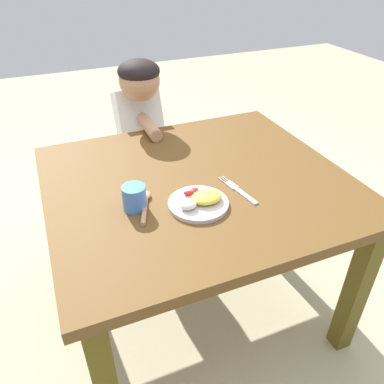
# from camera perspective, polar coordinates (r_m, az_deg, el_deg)

# --- Properties ---
(ground_plane) EXTENTS (8.00, 8.00, 0.00)m
(ground_plane) POSITION_cam_1_polar(r_m,az_deg,el_deg) (1.85, 0.67, -16.29)
(ground_plane) COLOR #B9B18D
(dining_table) EXTENTS (1.09, 0.98, 0.68)m
(dining_table) POSITION_cam_1_polar(r_m,az_deg,el_deg) (1.45, 0.83, -1.21)
(dining_table) COLOR brown
(dining_table) RESTS_ON ground_plane
(plate) EXTENTS (0.20, 0.20, 0.04)m
(plate) POSITION_cam_1_polar(r_m,az_deg,el_deg) (1.25, 1.17, -1.46)
(plate) COLOR silver
(plate) RESTS_ON dining_table
(fork) EXTENTS (0.05, 0.20, 0.01)m
(fork) POSITION_cam_1_polar(r_m,az_deg,el_deg) (1.33, 7.11, 0.15)
(fork) COLOR silver
(fork) RESTS_ON dining_table
(spoon) EXTENTS (0.09, 0.18, 0.02)m
(spoon) POSITION_cam_1_polar(r_m,az_deg,el_deg) (1.26, -7.08, -1.74)
(spoon) COLOR tan
(spoon) RESTS_ON dining_table
(drinking_cup) EXTENTS (0.08, 0.08, 0.08)m
(drinking_cup) POSITION_cam_1_polar(r_m,az_deg,el_deg) (1.23, -8.68, -0.84)
(drinking_cup) COLOR #4581DA
(drinking_cup) RESTS_ON dining_table
(person) EXTENTS (0.21, 0.42, 0.98)m
(person) POSITION_cam_1_polar(r_m,az_deg,el_deg) (1.97, -7.70, 7.35)
(person) COLOR #48446B
(person) RESTS_ON ground_plane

